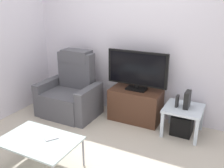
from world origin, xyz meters
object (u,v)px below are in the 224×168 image
Objects in this scene: side_table at (183,111)px; subwoofer_box at (182,124)px; tv_stand at (135,105)px; game_console at (187,100)px; coffee_table at (39,141)px; recliner_armchair at (71,93)px; television at (137,70)px; book_upright at (177,101)px; cell_phone at (52,138)px.

side_table is 1.82× the size of subwoofer_box.
tv_stand is at bearing 173.25° from side_table.
coffee_table is (-1.35, -1.58, -0.18)m from game_console.
television is at bearing 20.42° from recliner_armchair.
book_upright is at bearing -167.47° from game_console.
television reaches higher than game_console.
subwoofer_box is 2.06m from coffee_table.
side_table is 2.18× the size of game_console.
cell_phone is (-1.23, -1.50, -0.15)m from game_console.
side_table is at bearing -164.05° from game_console.
subwoofer_box is at bearing -164.05° from game_console.
tv_stand is 1.13m from recliner_armchair.
television is 1.07m from subwoofer_box.
television is (-0.00, 0.02, 0.59)m from tv_stand.
recliner_armchair is 7.20× the size of cell_phone.
tv_stand is at bearing 19.49° from recliner_armchair.
side_table is 2.05m from coffee_table.
recliner_armchair is 1.89m from side_table.
coffee_table is at bearing -129.87° from side_table.
subwoofer_box is at bearing 50.13° from coffee_table.
side_table is (1.88, 0.17, -0.01)m from recliner_armchair.
television is 5.65× the size of book_upright.
television reaches higher than cell_phone.
recliner_armchair is 6.22× the size of book_upright.
book_upright is 1.84m from cell_phone.
recliner_armchair is 1.79m from book_upright.
side_table is (0.79, -0.09, 0.09)m from tv_stand.
subwoofer_box is (0.79, -0.09, -0.12)m from tv_stand.
side_table is 0.18m from book_upright.
recliner_armchair reaches higher than side_table.
subwoofer_box is (1.88, 0.17, -0.22)m from recliner_armchair.
tv_stand is 0.74m from book_upright.
television is 1.23m from recliner_armchair.
coffee_table is at bearing -107.56° from tv_stand.
coffee_table is 0.15m from cell_phone.
subwoofer_box is at bearing 11.20° from recliner_armchair.
recliner_armchair is 3.65× the size of subwoofer_box.
book_upright is at bearing -10.87° from television.
television reaches higher than side_table.
game_console reaches higher than side_table.
coffee_table is at bearing -130.43° from game_console.
recliner_armchair is (-1.09, -0.28, -0.49)m from television.
recliner_armchair is at bearing -166.69° from tv_stand.
television is 0.91× the size of recliner_armchair.
subwoofer_box is at bearing -6.75° from tv_stand.
coffee_table is (0.57, -1.41, -0.01)m from recliner_armchair.
game_console is (0.04, 0.01, 0.40)m from subwoofer_box.
recliner_armchair is at bearing -165.76° from television.
television is 1.83m from coffee_table.
side_table reaches higher than coffee_table.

